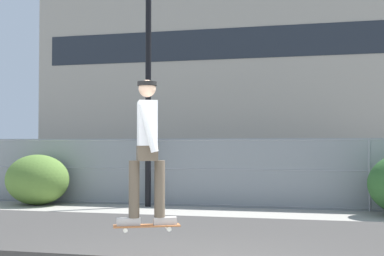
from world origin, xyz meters
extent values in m
cube|color=#3D3A38|center=(0.00, 2.61, 0.14)|extent=(14.52, 3.86, 0.27)
cube|color=#9E5B33|center=(-0.39, 0.47, 0.71)|extent=(0.82, 0.49, 0.02)
cylinder|color=silver|center=(-0.18, 0.66, 0.67)|extent=(0.06, 0.05, 0.05)
cylinder|color=silver|center=(-0.11, 0.49, 0.67)|extent=(0.06, 0.05, 0.05)
cylinder|color=silver|center=(-0.66, 0.46, 0.67)|extent=(0.06, 0.05, 0.05)
cylinder|color=silver|center=(-0.59, 0.29, 0.67)|extent=(0.06, 0.05, 0.05)
cube|color=#99999E|center=(-0.15, 0.57, 0.69)|extent=(0.10, 0.15, 0.01)
cube|color=#99999E|center=(-0.62, 0.37, 0.69)|extent=(0.10, 0.15, 0.01)
cube|color=#B2ADA8|center=(-0.18, 0.56, 0.76)|extent=(0.30, 0.20, 0.09)
cube|color=#B2ADA8|center=(-0.59, 0.39, 0.76)|extent=(0.30, 0.20, 0.09)
cylinder|color=brown|center=(-0.24, 0.53, 1.15)|extent=(0.13, 0.13, 0.69)
cylinder|color=brown|center=(-0.53, 0.41, 1.15)|extent=(0.13, 0.13, 0.69)
cube|color=brown|center=(-0.39, 0.47, 1.58)|extent=(0.35, 0.41, 0.18)
cube|color=white|center=(-0.39, 0.47, 1.94)|extent=(0.35, 0.44, 0.54)
cylinder|color=white|center=(-0.48, 0.70, 1.88)|extent=(0.25, 0.17, 0.58)
cylinder|color=white|center=(-0.29, 0.25, 1.88)|extent=(0.25, 0.17, 0.58)
sphere|color=tan|center=(-0.39, 0.47, 2.36)|extent=(0.21, 0.21, 0.21)
cylinder|color=black|center=(-0.39, 0.47, 2.42)|extent=(0.24, 0.24, 0.05)
cylinder|color=gray|center=(-2.93, 8.34, 0.93)|extent=(0.06, 0.06, 1.85)
cylinder|color=gray|center=(2.93, 8.34, 0.93)|extent=(0.06, 0.06, 1.85)
cylinder|color=gray|center=(0.00, 8.34, 1.81)|extent=(17.60, 0.04, 0.04)
cylinder|color=gray|center=(0.00, 8.34, 1.02)|extent=(17.60, 0.04, 0.04)
cylinder|color=gray|center=(0.00, 8.34, 0.06)|extent=(17.60, 0.04, 0.04)
cube|color=gray|center=(0.00, 8.34, 0.93)|extent=(17.60, 0.01, 1.85)
cylinder|color=black|center=(-2.84, 8.03, 3.31)|extent=(0.16, 0.16, 6.63)
cube|color=#474C54|center=(-2.88, 11.83, 0.67)|extent=(4.46, 1.95, 0.70)
cube|color=#23282D|center=(-3.08, 11.84, 1.34)|extent=(2.25, 1.68, 0.64)
cylinder|color=black|center=(-1.49, 12.64, 0.32)|extent=(0.65, 0.26, 0.64)
cylinder|color=black|center=(-1.55, 10.93, 0.32)|extent=(0.65, 0.26, 0.64)
cylinder|color=black|center=(-4.22, 12.73, 0.32)|extent=(0.65, 0.26, 0.64)
cylinder|color=black|center=(-4.28, 11.02, 0.32)|extent=(0.65, 0.26, 0.64)
cube|color=silver|center=(3.40, 11.72, 0.67)|extent=(4.47, 1.99, 0.70)
cube|color=#23282D|center=(3.20, 11.71, 1.34)|extent=(2.27, 1.69, 0.64)
cylinder|color=black|center=(2.00, 12.52, 0.32)|extent=(0.65, 0.27, 0.64)
cylinder|color=black|center=(2.07, 10.81, 0.32)|extent=(0.65, 0.27, 0.64)
cube|color=gray|center=(-6.13, 43.23, 7.90)|extent=(31.57, 15.13, 15.79)
cube|color=#1E232B|center=(-6.13, 35.65, 9.79)|extent=(29.05, 0.04, 2.50)
ellipsoid|color=#567A33|center=(-5.97, 7.67, 0.70)|extent=(1.82, 1.49, 1.40)
camera|label=1|loc=(1.60, -5.56, 1.68)|focal=48.89mm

